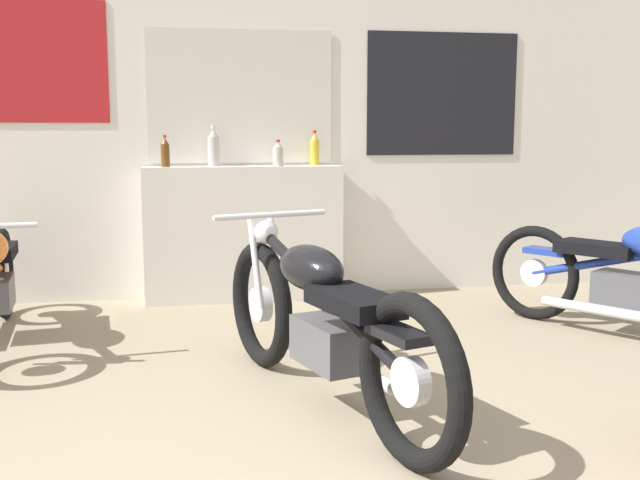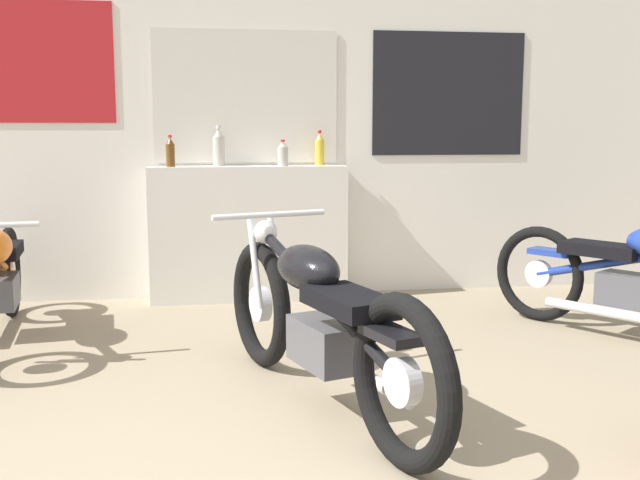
{
  "view_description": "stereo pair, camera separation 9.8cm",
  "coord_description": "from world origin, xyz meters",
  "px_view_note": "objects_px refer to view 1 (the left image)",
  "views": [
    {
      "loc": [
        -0.24,
        -2.25,
        1.31
      ],
      "look_at": [
        0.47,
        1.88,
        0.7
      ],
      "focal_mm": 42.0,
      "sensor_mm": 36.0,
      "label": 1
    },
    {
      "loc": [
        -0.14,
        -2.27,
        1.31
      ],
      "look_at": [
        0.47,
        1.88,
        0.7
      ],
      "focal_mm": 42.0,
      "sensor_mm": 36.0,
      "label": 2
    }
  ],
  "objects_px": {
    "bottle_leftmost": "(165,153)",
    "bottle_center": "(278,154)",
    "bottle_right_center": "(315,150)",
    "motorcycle_black": "(323,321)",
    "bottle_left_center": "(214,148)"
  },
  "relations": [
    {
      "from": "bottle_leftmost",
      "to": "bottle_center",
      "type": "bearing_deg",
      "value": -0.16
    },
    {
      "from": "bottle_center",
      "to": "bottle_right_center",
      "type": "bearing_deg",
      "value": 17.34
    },
    {
      "from": "bottle_left_center",
      "to": "motorcycle_black",
      "type": "height_order",
      "value": "bottle_left_center"
    },
    {
      "from": "bottle_leftmost",
      "to": "bottle_right_center",
      "type": "distance_m",
      "value": 1.15
    },
    {
      "from": "bottle_center",
      "to": "motorcycle_black",
      "type": "xyz_separation_m",
      "value": [
        -0.06,
        -2.32,
        -0.71
      ]
    },
    {
      "from": "bottle_right_center",
      "to": "motorcycle_black",
      "type": "relative_size",
      "value": 0.13
    },
    {
      "from": "bottle_right_center",
      "to": "motorcycle_black",
      "type": "xyz_separation_m",
      "value": [
        -0.36,
        -2.42,
        -0.74
      ]
    },
    {
      "from": "motorcycle_black",
      "to": "bottle_left_center",
      "type": "bearing_deg",
      "value": 100.0
    },
    {
      "from": "bottle_leftmost",
      "to": "bottle_left_center",
      "type": "bearing_deg",
      "value": 13.72
    },
    {
      "from": "bottle_leftmost",
      "to": "motorcycle_black",
      "type": "relative_size",
      "value": 0.11
    },
    {
      "from": "bottle_left_center",
      "to": "motorcycle_black",
      "type": "xyz_separation_m",
      "value": [
        0.43,
        -2.41,
        -0.76
      ]
    },
    {
      "from": "bottle_right_center",
      "to": "bottle_center",
      "type": "bearing_deg",
      "value": -162.66
    },
    {
      "from": "bottle_leftmost",
      "to": "bottle_left_center",
      "type": "distance_m",
      "value": 0.37
    },
    {
      "from": "bottle_right_center",
      "to": "motorcycle_black",
      "type": "distance_m",
      "value": 2.55
    },
    {
      "from": "bottle_left_center",
      "to": "motorcycle_black",
      "type": "distance_m",
      "value": 2.57
    }
  ]
}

